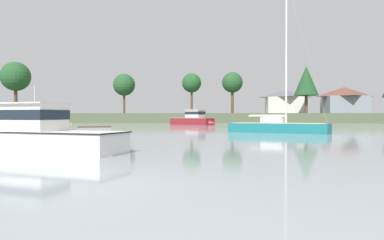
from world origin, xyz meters
name	(u,v)px	position (x,y,z in m)	size (l,w,h in m)	color
ground_plane	(73,182)	(0.00, 0.00, 0.00)	(402.41, 402.41, 0.00)	#939EA3
far_shore_bank	(213,118)	(0.00, 89.18, 1.08)	(181.08, 41.50, 2.16)	#4C563D
cruiser_maroon	(196,121)	(-1.64, 53.89, 0.61)	(9.12, 7.10, 4.68)	maroon
cruiser_navy	(28,121)	(-35.22, 58.39, 0.48)	(7.13, 4.08, 3.79)	navy
sailboat_teal	(278,130)	(8.54, 25.83, 0.29)	(9.44, 6.15, 14.74)	#196B70
dinghy_grey	(94,129)	(-10.69, 29.38, 0.15)	(3.81, 3.13, 0.60)	gray
cruiser_white	(31,141)	(-5.00, 6.83, 0.47)	(8.39, 4.16, 3.74)	white
mooring_buoy_orange	(71,124)	(-26.12, 57.73, 0.06)	(0.35, 0.35, 0.40)	orange
shore_tree_center	(16,77)	(-53.50, 83.49, 12.23)	(7.91, 7.91, 14.11)	brown
shore_tree_inland_a	(124,85)	(-24.93, 89.33, 10.24)	(6.15, 6.15, 11.20)	brown
shore_tree_inland_c	(306,81)	(22.53, 77.93, 9.81)	(5.68, 5.68, 11.19)	brown
shore_tree_inland_b	(232,83)	(5.38, 90.89, 10.73)	(5.73, 5.73, 11.55)	brown
shore_tree_far_right	(192,83)	(-6.00, 91.10, 10.71)	(5.40, 5.40, 11.35)	brown
cottage_hillside	(344,100)	(35.56, 91.47, 5.86)	(11.02, 10.68, 7.15)	gray
cottage_eastern	(285,102)	(19.49, 88.78, 5.36)	(10.70, 8.69, 6.20)	silver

